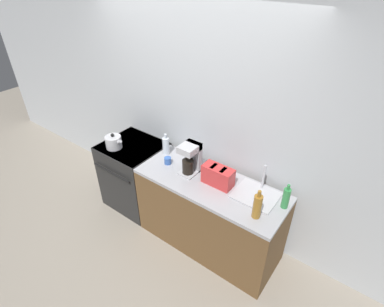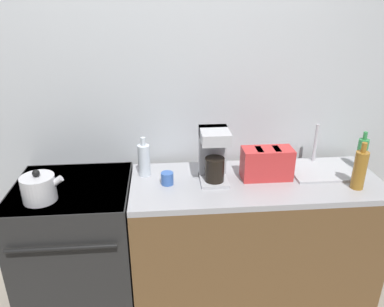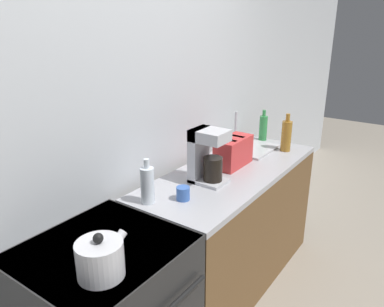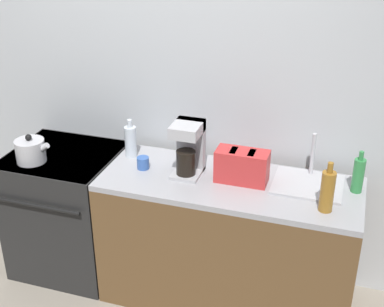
{
  "view_description": "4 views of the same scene",
  "coord_description": "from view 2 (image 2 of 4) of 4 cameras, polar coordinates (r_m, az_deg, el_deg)",
  "views": [
    {
      "loc": [
        1.8,
        -1.67,
        2.8
      ],
      "look_at": [
        0.3,
        0.34,
        1.11
      ],
      "focal_mm": 28.0,
      "sensor_mm": 36.0,
      "label": 1
    },
    {
      "loc": [
        -0.02,
        -1.73,
        1.96
      ],
      "look_at": [
        0.16,
        0.35,
        1.06
      ],
      "focal_mm": 35.0,
      "sensor_mm": 36.0,
      "label": 2
    },
    {
      "loc": [
        -1.52,
        -0.83,
        1.83
      ],
      "look_at": [
        0.2,
        0.39,
        1.08
      ],
      "focal_mm": 35.0,
      "sensor_mm": 36.0,
      "label": 3
    },
    {
      "loc": [
        1.2,
        -2.42,
        2.46
      ],
      "look_at": [
        0.31,
        0.33,
        1.02
      ],
      "focal_mm": 50.0,
      "sensor_mm": 36.0,
      "label": 4
    }
  ],
  "objects": [
    {
      "name": "bottle_green",
      "position": [
        2.7,
        24.45,
        0.03
      ],
      "size": [
        0.07,
        0.07,
        0.26
      ],
      "color": "#338C47",
      "rests_on": "counter_block"
    },
    {
      "name": "stove",
      "position": [
        2.62,
        -16.86,
        -13.11
      ],
      "size": [
        0.71,
        0.69,
        0.88
      ],
      "color": "black",
      "rests_on": "ground_plane"
    },
    {
      "name": "sink_tray",
      "position": [
        2.61,
        18.96,
        -2.1
      ],
      "size": [
        0.41,
        0.34,
        0.28
      ],
      "color": "#B7B7BC",
      "rests_on": "counter_block"
    },
    {
      "name": "bottle_clear",
      "position": [
        2.39,
        -7.31,
        -0.94
      ],
      "size": [
        0.08,
        0.08,
        0.26
      ],
      "color": "silver",
      "rests_on": "counter_block"
    },
    {
      "name": "counter_block",
      "position": [
        2.61,
        9.16,
        -12.66
      ],
      "size": [
        1.57,
        0.61,
        0.88
      ],
      "color": "brown",
      "rests_on": "ground_plane"
    },
    {
      "name": "bottle_amber",
      "position": [
        2.42,
        24.2,
        -2.23
      ],
      "size": [
        0.08,
        0.08,
        0.29
      ],
      "color": "#9E6B23",
      "rests_on": "counter_block"
    },
    {
      "name": "coffee_maker",
      "position": [
        2.28,
        3.32,
        -0.02
      ],
      "size": [
        0.17,
        0.21,
        0.34
      ],
      "color": "#B7B7BC",
      "rests_on": "counter_block"
    },
    {
      "name": "wall_back",
      "position": [
        2.53,
        -4.26,
        8.09
      ],
      "size": [
        8.0,
        0.05,
        2.6
      ],
      "color": "silver",
      "rests_on": "ground_plane"
    },
    {
      "name": "cup_blue",
      "position": [
        2.29,
        -3.91,
        -3.81
      ],
      "size": [
        0.08,
        0.08,
        0.08
      ],
      "color": "#3860B2",
      "rests_on": "counter_block"
    },
    {
      "name": "kettle",
      "position": [
        2.27,
        -22.27,
        -4.91
      ],
      "size": [
        0.24,
        0.19,
        0.19
      ],
      "color": "silver",
      "rests_on": "stove"
    },
    {
      "name": "toaster",
      "position": [
        2.38,
        11.33,
        -1.49
      ],
      "size": [
        0.31,
        0.14,
        0.2
      ],
      "color": "red",
      "rests_on": "counter_block"
    }
  ]
}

